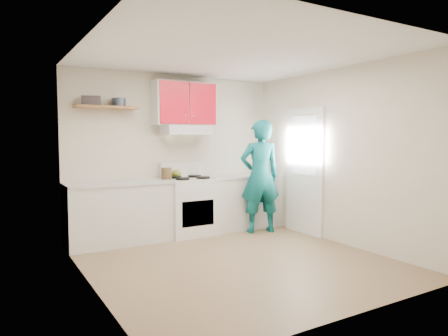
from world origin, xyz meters
TOP-DOWN VIEW (x-y plane):
  - floor at (0.00, 0.00)m, footprint 3.80×3.80m
  - ceiling at (0.00, 0.00)m, footprint 3.60×3.80m
  - back_wall at (0.00, 1.90)m, footprint 3.60×0.04m
  - front_wall at (0.00, -1.90)m, footprint 3.60×0.04m
  - left_wall at (-1.80, 0.00)m, footprint 0.04×3.80m
  - right_wall at (1.80, 0.00)m, footprint 0.04×3.80m
  - door at (1.78, 0.70)m, footprint 0.05×0.85m
  - door_glass at (1.75, 0.70)m, footprint 0.01×0.55m
  - counter_left at (-1.04, 1.60)m, footprint 1.52×0.60m
  - counter_right at (1.14, 1.60)m, footprint 1.32×0.60m
  - stove at (0.10, 1.57)m, footprint 0.76×0.65m
  - range_hood at (0.10, 1.68)m, footprint 0.76×0.44m
  - upper_cabinets at (0.10, 1.73)m, footprint 1.02×0.33m
  - shelf at (-1.15, 1.75)m, footprint 0.90×0.30m
  - books at (-1.38, 1.71)m, footprint 0.30×0.25m
  - tin at (-0.96, 1.78)m, footprint 0.25×0.25m
  - kettle at (-0.05, 1.74)m, footprint 0.21×0.21m
  - crock at (-0.27, 1.63)m, footprint 0.21×0.21m
  - cutting_board at (0.72, 1.59)m, footprint 0.34×0.26m
  - silicone_mat at (1.34, 1.57)m, footprint 0.37×0.34m
  - person at (1.20, 1.14)m, footprint 0.77×0.60m

SIDE VIEW (x-z plane):
  - floor at x=0.00m, z-range 0.00..0.00m
  - counter_left at x=-1.04m, z-range 0.00..0.90m
  - counter_right at x=1.14m, z-range 0.00..0.90m
  - stove at x=0.10m, z-range 0.00..0.92m
  - silicone_mat at x=1.34m, z-range 0.90..0.91m
  - cutting_board at x=0.72m, z-range 0.90..0.92m
  - person at x=1.20m, z-range 0.00..1.87m
  - kettle at x=-0.05m, z-range 0.92..1.06m
  - crock at x=-0.27m, z-range 0.90..1.10m
  - door at x=1.78m, z-range 0.00..2.05m
  - back_wall at x=0.00m, z-range 0.00..2.60m
  - front_wall at x=0.00m, z-range 0.00..2.60m
  - left_wall at x=-1.80m, z-range 0.00..2.60m
  - right_wall at x=1.80m, z-range 0.00..2.60m
  - door_glass at x=1.75m, z-range 0.98..1.92m
  - range_hood at x=0.10m, z-range 1.62..1.77m
  - shelf at x=-1.15m, z-range 2.00..2.04m
  - tin at x=-0.96m, z-range 2.04..2.16m
  - books at x=-1.38m, z-range 2.04..2.17m
  - upper_cabinets at x=0.10m, z-range 1.77..2.47m
  - ceiling at x=0.00m, z-range 2.58..2.62m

